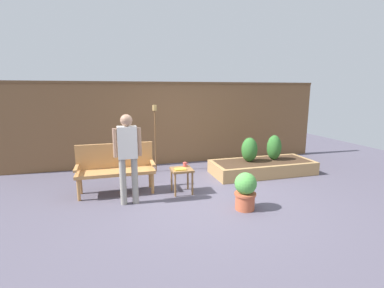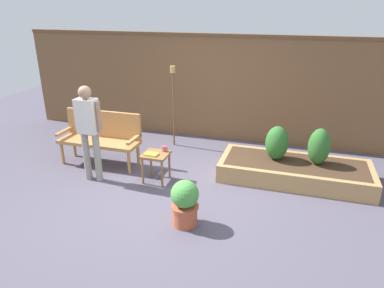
{
  "view_description": "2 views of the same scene",
  "coord_description": "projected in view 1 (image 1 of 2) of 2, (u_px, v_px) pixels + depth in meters",
  "views": [
    {
      "loc": [
        -1.54,
        -4.65,
        1.95
      ],
      "look_at": [
        -0.02,
        0.65,
        0.88
      ],
      "focal_mm": 26.16,
      "sensor_mm": 36.0,
      "label": 1
    },
    {
      "loc": [
        1.74,
        -4.38,
        2.69
      ],
      "look_at": [
        0.2,
        0.62,
        0.6
      ],
      "focal_mm": 32.8,
      "sensor_mm": 36.0,
      "label": 2
    }
  ],
  "objects": [
    {
      "name": "potted_boxwood",
      "position": [
        245.0,
        190.0,
        4.6
      ],
      "size": [
        0.36,
        0.36,
        0.63
      ],
      "color": "#B75638",
      "rests_on": "ground_plane"
    },
    {
      "name": "ground_plane",
      "position": [
        203.0,
        197.0,
        5.18
      ],
      "size": [
        14.0,
        14.0,
        0.0
      ],
      "primitive_type": "plane",
      "color": "#514C5B"
    },
    {
      "name": "fence_back",
      "position": [
        173.0,
        123.0,
        7.42
      ],
      "size": [
        8.4,
        0.14,
        2.16
      ],
      "color": "brown",
      "rests_on": "ground_plane"
    },
    {
      "name": "tiki_torch",
      "position": [
        155.0,
        126.0,
        6.6
      ],
      "size": [
        0.1,
        0.1,
        1.61
      ],
      "color": "brown",
      "rests_on": "ground_plane"
    },
    {
      "name": "raised_planter_bed",
      "position": [
        262.0,
        167.0,
        6.62
      ],
      "size": [
        2.4,
        1.0,
        0.3
      ],
      "color": "#AD8451",
      "rests_on": "ground_plane"
    },
    {
      "name": "side_table",
      "position": [
        182.0,
        173.0,
        5.33
      ],
      "size": [
        0.4,
        0.4,
        0.48
      ],
      "color": "olive",
      "rests_on": "ground_plane"
    },
    {
      "name": "garden_bench",
      "position": [
        116.0,
        165.0,
        5.35
      ],
      "size": [
        1.44,
        0.48,
        0.94
      ],
      "color": "#B77F47",
      "rests_on": "ground_plane"
    },
    {
      "name": "cup_on_table",
      "position": [
        185.0,
        164.0,
        5.45
      ],
      "size": [
        0.11,
        0.07,
        0.09
      ],
      "color": "#CC4C47",
      "rests_on": "side_table"
    },
    {
      "name": "shrub_far_corner",
      "position": [
        274.0,
        148.0,
        6.68
      ],
      "size": [
        0.34,
        0.34,
        0.6
      ],
      "color": "brown",
      "rests_on": "raised_planter_bed"
    },
    {
      "name": "book_on_table",
      "position": [
        180.0,
        169.0,
        5.23
      ],
      "size": [
        0.22,
        0.15,
        0.03
      ],
      "primitive_type": "cube",
      "rotation": [
        0.0,
        0.0,
        -0.05
      ],
      "color": "gold",
      "rests_on": "side_table"
    },
    {
      "name": "person_by_bench",
      "position": [
        128.0,
        151.0,
        4.71
      ],
      "size": [
        0.47,
        0.2,
        1.56
      ],
      "color": "gray",
      "rests_on": "ground_plane"
    },
    {
      "name": "shrub_near_bench",
      "position": [
        249.0,
        150.0,
        6.51
      ],
      "size": [
        0.37,
        0.37,
        0.57
      ],
      "color": "brown",
      "rests_on": "raised_planter_bed"
    }
  ]
}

